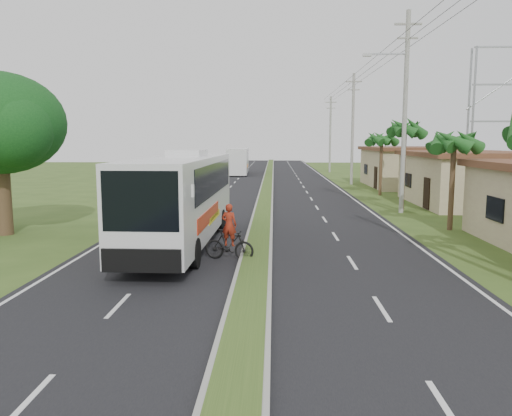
{
  "coord_description": "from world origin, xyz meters",
  "views": [
    {
      "loc": [
        0.65,
        -12.74,
        4.39
      ],
      "look_at": [
        -0.04,
        6.47,
        1.8
      ],
      "focal_mm": 35.0,
      "sensor_mm": 36.0,
      "label": 1
    }
  ],
  "objects": [
    {
      "name": "ground",
      "position": [
        0.0,
        0.0,
        0.0
      ],
      "size": [
        180.0,
        180.0,
        0.0
      ],
      "primitive_type": "plane",
      "color": "#354E1C",
      "rests_on": "ground"
    },
    {
      "name": "road_asphalt",
      "position": [
        0.0,
        20.0,
        0.01
      ],
      "size": [
        14.0,
        160.0,
        0.02
      ],
      "primitive_type": "cube",
      "color": "black",
      "rests_on": "ground"
    },
    {
      "name": "median_strip",
      "position": [
        0.0,
        20.0,
        0.1
      ],
      "size": [
        1.2,
        160.0,
        0.18
      ],
      "color": "gray",
      "rests_on": "ground"
    },
    {
      "name": "lane_edge_left",
      "position": [
        -6.7,
        20.0,
        0.0
      ],
      "size": [
        0.12,
        160.0,
        0.01
      ],
      "primitive_type": "cube",
      "color": "silver",
      "rests_on": "ground"
    },
    {
      "name": "lane_edge_right",
      "position": [
        6.7,
        20.0,
        0.0
      ],
      "size": [
        0.12,
        160.0,
        0.01
      ],
      "primitive_type": "cube",
      "color": "silver",
      "rests_on": "ground"
    },
    {
      "name": "shop_mid",
      "position": [
        14.0,
        22.0,
        1.86
      ],
      "size": [
        7.6,
        10.6,
        3.67
      ],
      "color": "tan",
      "rests_on": "ground"
    },
    {
      "name": "shop_far",
      "position": [
        14.0,
        36.0,
        1.93
      ],
      "size": [
        8.6,
        11.6,
        3.82
      ],
      "color": "tan",
      "rests_on": "ground"
    },
    {
      "name": "palm_verge_b",
      "position": [
        9.4,
        12.0,
        4.36
      ],
      "size": [
        2.4,
        2.4,
        5.05
      ],
      "color": "#473321",
      "rests_on": "ground"
    },
    {
      "name": "palm_verge_c",
      "position": [
        8.8,
        19.0,
        5.12
      ],
      "size": [
        2.4,
        2.4,
        5.85
      ],
      "color": "#473321",
      "rests_on": "ground"
    },
    {
      "name": "palm_verge_d",
      "position": [
        9.3,
        28.0,
        4.55
      ],
      "size": [
        2.4,
        2.4,
        5.25
      ],
      "color": "#473321",
      "rests_on": "ground"
    },
    {
      "name": "utility_pole_b",
      "position": [
        8.47,
        18.0,
        6.26
      ],
      "size": [
        3.2,
        0.28,
        12.0
      ],
      "color": "gray",
      "rests_on": "ground"
    },
    {
      "name": "utility_pole_c",
      "position": [
        8.5,
        38.0,
        5.67
      ],
      "size": [
        1.6,
        0.28,
        11.0
      ],
      "color": "gray",
      "rests_on": "ground"
    },
    {
      "name": "utility_pole_d",
      "position": [
        8.5,
        58.0,
        5.42
      ],
      "size": [
        1.6,
        0.28,
        10.5
      ],
      "color": "gray",
      "rests_on": "ground"
    },
    {
      "name": "coach_bus_main",
      "position": [
        -3.18,
        8.03,
        2.2
      ],
      "size": [
        2.86,
        12.45,
        4.01
      ],
      "rotation": [
        0.0,
        0.0,
        -0.02
      ],
      "color": "silver",
      "rests_on": "ground"
    },
    {
      "name": "coach_bus_far",
      "position": [
        -4.12,
        54.01,
        1.93
      ],
      "size": [
        2.85,
        11.73,
        3.4
      ],
      "rotation": [
        0.0,
        0.0,
        0.03
      ],
      "color": "silver",
      "rests_on": "ground"
    },
    {
      "name": "motorcyclist",
      "position": [
        -0.99,
        5.27,
        0.74
      ],
      "size": [
        1.96,
        0.97,
        2.12
      ],
      "rotation": [
        0.0,
        0.0,
        -0.24
      ],
      "color": "black",
      "rests_on": "ground"
    }
  ]
}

